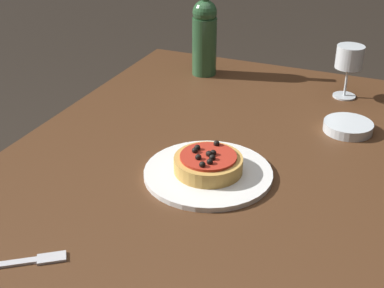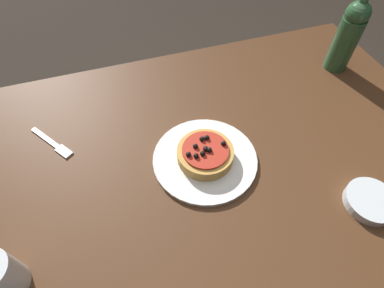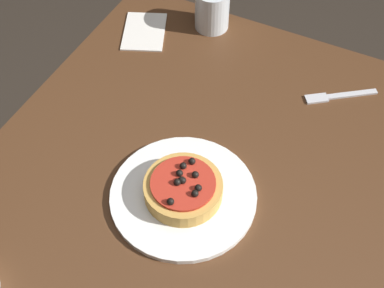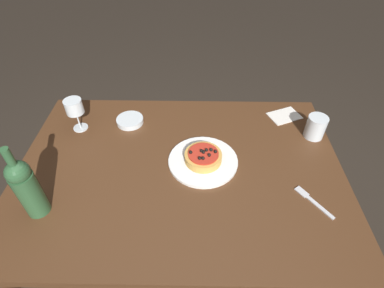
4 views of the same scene
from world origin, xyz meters
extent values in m
plane|color=#2D261E|center=(0.00, 0.00, 0.00)|extent=(14.00, 14.00, 0.00)
cube|color=#4C2D19|center=(0.00, 0.00, 0.73)|extent=(1.33, 0.94, 0.03)
cylinder|color=#4C2D19|center=(0.60, -0.41, 0.36)|extent=(0.06, 0.06, 0.72)
cylinder|color=#4C2D19|center=(-0.60, -0.41, 0.36)|extent=(0.06, 0.06, 0.72)
cylinder|color=white|center=(0.09, 0.03, 0.76)|extent=(0.29, 0.29, 0.01)
cylinder|color=gold|center=(0.09, 0.03, 0.78)|extent=(0.15, 0.15, 0.03)
cylinder|color=#B72D1E|center=(0.09, 0.03, 0.80)|extent=(0.13, 0.13, 0.01)
sphere|color=black|center=(0.11, 0.05, 0.81)|extent=(0.01, 0.01, 0.01)
sphere|color=black|center=(0.09, 0.00, 0.81)|extent=(0.01, 0.01, 0.01)
sphere|color=black|center=(0.08, 0.00, 0.81)|extent=(0.01, 0.01, 0.01)
sphere|color=black|center=(0.13, 0.05, 0.81)|extent=(0.01, 0.01, 0.01)
sphere|color=black|center=(0.14, 0.04, 0.81)|extent=(0.01, 0.01, 0.01)
sphere|color=black|center=(0.12, 0.02, 0.81)|extent=(0.01, 0.01, 0.01)
sphere|color=black|center=(0.10, 0.03, 0.81)|extent=(0.01, 0.01, 0.01)
sphere|color=black|center=(0.10, 0.04, 0.81)|extent=(0.01, 0.01, 0.01)
sphere|color=black|center=(0.09, 0.04, 0.81)|extent=(0.01, 0.01, 0.01)
sphere|color=black|center=(0.04, 0.03, 0.81)|extent=(0.01, 0.01, 0.01)
cylinder|color=#2D5633|center=(-0.49, -0.21, 0.84)|extent=(0.08, 0.08, 0.18)
sphere|color=#2D5633|center=(-0.49, -0.21, 0.95)|extent=(0.08, 0.08, 0.08)
cylinder|color=silver|center=(-0.25, 0.29, 0.76)|extent=(0.13, 0.13, 0.02)
cube|color=silver|center=(0.52, -0.19, 0.75)|extent=(0.08, 0.10, 0.00)
cube|color=silver|center=(0.47, -0.12, 0.75)|extent=(0.05, 0.06, 0.00)
camera|label=1|loc=(1.05, 0.40, 1.38)|focal=50.00mm
camera|label=2|loc=(0.28, 0.48, 1.44)|focal=28.00mm
camera|label=3|loc=(-0.41, -0.24, 1.64)|focal=50.00mm
camera|label=4|loc=(0.06, -0.83, 1.66)|focal=28.00mm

